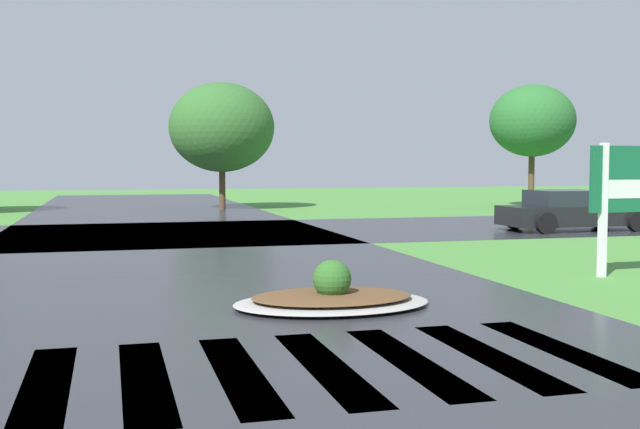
{
  "coord_description": "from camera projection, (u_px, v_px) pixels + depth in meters",
  "views": [
    {
      "loc": [
        -1.65,
        -2.09,
        2.07
      ],
      "look_at": [
        2.36,
        12.73,
        1.05
      ],
      "focal_mm": 43.84,
      "sensor_mm": 36.0,
      "label": 1
    }
  ],
  "objects": [
    {
      "name": "asphalt_roadway",
      "position": [
        220.0,
        295.0,
        12.21
      ],
      "size": [
        9.63,
        80.0,
        0.01
      ],
      "primitive_type": "cube",
      "color": "#2B2B30",
      "rests_on": "ground"
    },
    {
      "name": "asphalt_cross_road",
      "position": [
        168.0,
        233.0,
        22.95
      ],
      "size": [
        90.0,
        8.66,
        0.01
      ],
      "primitive_type": "cube",
      "color": "#2B2B30",
      "rests_on": "ground"
    },
    {
      "name": "crosswalk_stripes",
      "position": [
        283.0,
        369.0,
        7.82
      ],
      "size": [
        6.75,
        3.03,
        0.01
      ],
      "color": "white",
      "rests_on": "ground"
    },
    {
      "name": "median_island",
      "position": [
        332.0,
        297.0,
        11.23
      ],
      "size": [
        2.87,
        2.0,
        0.68
      ],
      "color": "#9E9B93",
      "rests_on": "ground"
    },
    {
      "name": "car_blue_compact",
      "position": [
        572.0,
        212.0,
        23.94
      ],
      "size": [
        4.53,
        2.09,
        1.24
      ],
      "rotation": [
        0.0,
        0.0,
        -0.01
      ],
      "color": "black",
      "rests_on": "ground"
    },
    {
      "name": "background_treeline",
      "position": [
        39.0,
        121.0,
        31.97
      ],
      "size": [
        42.5,
        6.53,
        6.09
      ],
      "color": "#4C3823",
      "rests_on": "ground"
    }
  ]
}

